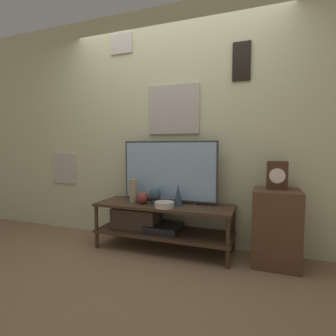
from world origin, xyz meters
TOP-DOWN VIEW (x-y plane):
  - ground_plane at (0.00, 0.00)m, footprint 12.00×12.00m
  - wall_back at (-0.01, 0.58)m, footprint 6.40×0.08m
  - media_console at (-0.12, 0.29)m, footprint 1.48×0.49m
  - television at (0.02, 0.39)m, footprint 1.07×0.05m
  - vase_slim_bronze at (0.17, 0.27)m, footprint 0.10×0.10m
  - vase_tall_ceramic at (-0.35, 0.26)m, footprint 0.09×0.09m
  - vase_wide_bowl at (0.07, 0.13)m, footprint 0.20×0.20m
  - vase_round_glass at (-0.22, 0.23)m, footprint 0.12×0.12m
  - decorative_bust at (-0.08, 0.23)m, footprint 0.13×0.13m
  - side_table at (1.12, 0.32)m, footprint 0.42×0.42m
  - mantel_clock at (1.12, 0.36)m, footprint 0.19×0.11m

SIDE VIEW (x-z plane):
  - ground_plane at x=0.00m, z-range 0.00..0.00m
  - media_console at x=-0.12m, z-range 0.07..0.57m
  - side_table at x=1.12m, z-range 0.00..0.71m
  - vase_wide_bowl at x=0.07m, z-range 0.50..0.56m
  - vase_round_glass at x=-0.22m, z-range 0.50..0.63m
  - decorative_bust at x=-0.08m, z-range 0.52..0.69m
  - vase_slim_bronze at x=0.17m, z-range 0.50..0.73m
  - vase_tall_ceramic at x=-0.35m, z-range 0.50..0.76m
  - mantel_clock at x=1.12m, z-range 0.71..0.98m
  - television at x=0.02m, z-range 0.51..1.19m
  - wall_back at x=-0.01m, z-range 0.00..2.70m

